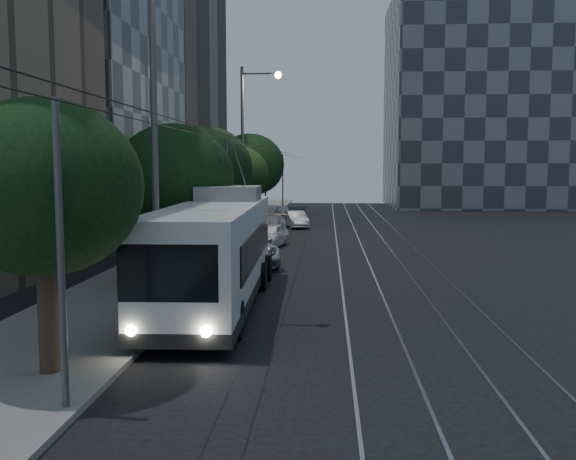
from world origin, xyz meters
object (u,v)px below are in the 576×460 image
at_px(trolleybus, 216,252).
at_px(streetlamp_far, 249,137).
at_px(car_white_d, 282,212).
at_px(car_white_c, 296,219).
at_px(streetlamp_near, 168,105).
at_px(pickup_silver, 244,248).
at_px(car_white_a, 270,236).
at_px(car_white_b, 270,225).

bearing_deg(trolleybus, streetlamp_far, 92.26).
height_order(car_white_d, streetlamp_far, streetlamp_far).
relative_size(trolleybus, car_white_c, 3.46).
bearing_deg(car_white_c, streetlamp_near, -108.40).
bearing_deg(car_white_d, pickup_silver, -93.70).
distance_m(pickup_silver, car_white_a, 6.94).
bearing_deg(car_white_b, car_white_a, -77.58).
bearing_deg(car_white_a, car_white_c, 95.80).
distance_m(trolleybus, car_white_a, 15.71).
xyz_separation_m(car_white_b, streetlamp_near, (-0.77, -24.96, 5.87)).
relative_size(car_white_c, streetlamp_near, 0.35).
distance_m(car_white_c, streetlamp_near, 30.51).
bearing_deg(streetlamp_far, car_white_d, 85.97).
bearing_deg(car_white_b, car_white_d, 97.20).
distance_m(car_white_c, car_white_d, 7.86).
relative_size(pickup_silver, car_white_a, 1.48).
xyz_separation_m(car_white_c, streetlamp_near, (-2.37, -29.84, 5.90)).
bearing_deg(streetlamp_near, trolleybus, 67.80).
relative_size(car_white_b, streetlamp_far, 0.42).
height_order(pickup_silver, streetlamp_near, streetlamp_near).
height_order(trolleybus, streetlamp_far, streetlamp_far).
xyz_separation_m(car_white_a, streetlamp_far, (-1.71, 4.28, 5.91)).
bearing_deg(car_white_b, streetlamp_far, -104.92).
bearing_deg(car_white_a, pickup_silver, -84.75).
distance_m(pickup_silver, car_white_c, 18.80).
height_order(car_white_a, car_white_c, car_white_a).
relative_size(car_white_a, streetlamp_far, 0.36).
xyz_separation_m(streetlamp_near, streetlamp_far, (-0.31, 22.32, 0.05)).
relative_size(car_white_a, streetlamp_near, 0.36).
bearing_deg(car_white_b, car_white_c, 79.07).
bearing_deg(trolleybus, pickup_silver, 89.91).
distance_m(pickup_silver, streetlamp_far, 12.64).
relative_size(pickup_silver, car_white_c, 1.53).
bearing_deg(streetlamp_near, car_white_a, 85.56).
relative_size(trolleybus, car_white_a, 3.37).
relative_size(car_white_a, car_white_d, 1.10).
bearing_deg(car_white_d, car_white_c, -81.95).
bearing_deg(car_white_c, trolleybus, -106.79).
distance_m(car_white_b, streetlamp_near, 25.65).
bearing_deg(car_white_c, streetlamp_far, -123.42).
relative_size(car_white_b, car_white_c, 1.20).
bearing_deg(streetlamp_near, car_white_d, 88.83).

